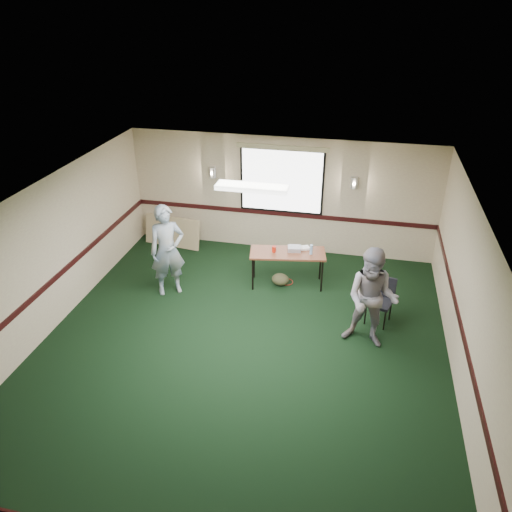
% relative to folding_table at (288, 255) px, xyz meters
% --- Properties ---
extents(ground, '(8.00, 8.00, 0.00)m').
position_rel_folding_table_xyz_m(ground, '(-0.42, -2.39, -0.71)').
color(ground, black).
rests_on(ground, ground).
extents(room_shell, '(8.00, 8.02, 8.00)m').
position_rel_folding_table_xyz_m(room_shell, '(-0.42, -0.26, 0.87)').
color(room_shell, '#C3A58D').
rests_on(room_shell, ground).
extents(folding_table, '(1.61, 0.86, 0.77)m').
position_rel_folding_table_xyz_m(folding_table, '(0.00, 0.00, 0.00)').
color(folding_table, '#5C291A').
rests_on(folding_table, ground).
extents(projector, '(0.30, 0.26, 0.09)m').
position_rel_folding_table_xyz_m(projector, '(0.12, 0.10, 0.10)').
color(projector, gray).
rests_on(projector, folding_table).
extents(game_console, '(0.24, 0.22, 0.05)m').
position_rel_folding_table_xyz_m(game_console, '(0.31, 0.22, 0.08)').
color(game_console, white).
rests_on(game_console, folding_table).
extents(red_cup, '(0.08, 0.08, 0.12)m').
position_rel_folding_table_xyz_m(red_cup, '(-0.28, -0.05, 0.12)').
color(red_cup, red).
rests_on(red_cup, folding_table).
extents(water_bottle, '(0.06, 0.06, 0.21)m').
position_rel_folding_table_xyz_m(water_bottle, '(0.47, 0.02, 0.16)').
color(water_bottle, '#7EA7CF').
rests_on(water_bottle, folding_table).
extents(duffel_bag, '(0.43, 0.38, 0.26)m').
position_rel_folding_table_xyz_m(duffel_bag, '(-0.13, -0.05, -0.58)').
color(duffel_bag, '#4B462A').
rests_on(duffel_bag, ground).
extents(cable_coil, '(0.29, 0.29, 0.01)m').
position_rel_folding_table_xyz_m(cable_coil, '(-0.02, 0.08, -0.70)').
color(cable_coil, red).
rests_on(cable_coil, ground).
extents(folded_table, '(1.42, 0.39, 0.72)m').
position_rel_folding_table_xyz_m(folded_table, '(-2.99, 1.20, -0.35)').
color(folded_table, tan).
rests_on(folded_table, ground).
extents(conference_chair, '(0.54, 0.56, 0.88)m').
position_rel_folding_table_xyz_m(conference_chair, '(1.90, -0.88, -0.19)').
color(conference_chair, black).
rests_on(conference_chair, ground).
extents(person_left, '(0.83, 0.75, 1.89)m').
position_rel_folding_table_xyz_m(person_left, '(-2.29, -0.78, 0.24)').
color(person_left, '#426693').
rests_on(person_left, ground).
extents(person_right, '(1.00, 0.85, 1.84)m').
position_rel_folding_table_xyz_m(person_right, '(1.69, -1.64, 0.21)').
color(person_right, '#6C80A9').
rests_on(person_right, ground).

